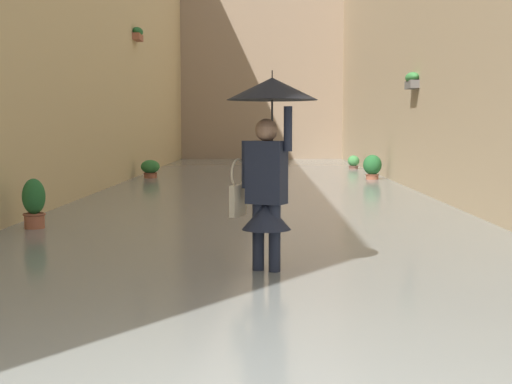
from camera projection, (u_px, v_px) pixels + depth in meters
ground_plane at (259, 192)px, 17.50m from camera, size 71.93×71.93×0.00m
flood_water at (259, 189)px, 17.50m from camera, size 7.94×34.77×0.16m
building_facade_far at (262, 12)px, 32.11m from camera, size 10.74×1.80×13.41m
person_wading at (269, 143)px, 7.12m from camera, size 0.91×0.91×2.16m
potted_plant_far_right at (34, 207)px, 10.23m from camera, size 0.33×0.33×0.87m
potted_plant_mid_left at (372, 168)px, 19.64m from camera, size 0.51×0.51×0.83m
potted_plant_near_right at (150, 170)px, 20.18m from camera, size 0.53×0.53×0.66m
potted_plant_far_left at (354, 163)px, 24.46m from camera, size 0.40×0.40×0.62m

